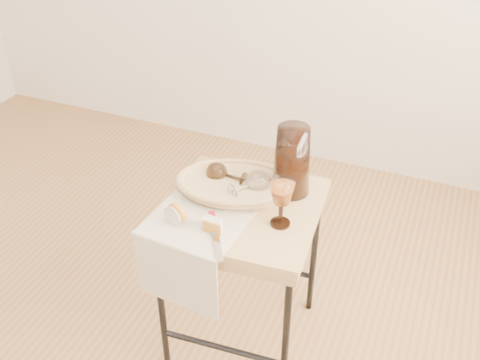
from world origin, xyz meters
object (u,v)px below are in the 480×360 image
at_px(tea_towel, 196,222).
at_px(pitcher, 292,160).
at_px(bread_basket, 235,186).
at_px(apple_half, 177,213).
at_px(goblet_lying_a, 228,176).
at_px(table_knife, 215,233).
at_px(goblet_lying_b, 247,186).
at_px(side_table, 242,276).
at_px(wine_goblet, 281,203).

distance_m(tea_towel, pitcher, 0.39).
bearing_deg(bread_basket, apple_half, -131.72).
relative_size(goblet_lying_a, table_knife, 0.54).
height_order(tea_towel, apple_half, apple_half).
bearing_deg(goblet_lying_b, apple_half, 176.76).
xyz_separation_m(pitcher, apple_half, (-0.28, -0.31, -0.08)).
bearing_deg(table_knife, bread_basket, 156.94).
xyz_separation_m(side_table, goblet_lying_b, (-0.00, 0.04, 0.38)).
bearing_deg(tea_towel, apple_half, -152.47).
height_order(side_table, table_knife, table_knife).
distance_m(wine_goblet, apple_half, 0.33).
xyz_separation_m(tea_towel, goblet_lying_b, (0.10, 0.18, 0.05)).
relative_size(bread_basket, table_knife, 1.57).
height_order(goblet_lying_a, wine_goblet, wine_goblet).
distance_m(side_table, pitcher, 0.49).
relative_size(bread_basket, wine_goblet, 2.15).
xyz_separation_m(bread_basket, pitcher, (0.18, 0.08, 0.10)).
bearing_deg(table_knife, tea_towel, -146.58).
relative_size(side_table, tea_towel, 2.12).
distance_m(pitcher, wine_goblet, 0.20).
bearing_deg(table_knife, goblet_lying_b, 143.95).
xyz_separation_m(tea_towel, goblet_lying_a, (0.02, 0.22, 0.05)).
relative_size(bread_basket, apple_half, 4.78).
bearing_deg(goblet_lying_b, side_table, -145.05).
height_order(goblet_lying_a, pitcher, pitcher).
distance_m(side_table, table_knife, 0.38).
distance_m(goblet_lying_b, pitcher, 0.18).
distance_m(tea_towel, apple_half, 0.07).
height_order(tea_towel, table_knife, table_knife).
bearing_deg(goblet_lying_a, side_table, 140.46).
bearing_deg(side_table, tea_towel, -127.05).
distance_m(side_table, bread_basket, 0.36).
bearing_deg(pitcher, wine_goblet, -94.89).
height_order(pitcher, apple_half, pitcher).
distance_m(wine_goblet, table_knife, 0.23).
bearing_deg(wine_goblet, table_knife, -140.58).
distance_m(bread_basket, goblet_lying_a, 0.04).
bearing_deg(bread_basket, tea_towel, -120.83).
bearing_deg(tea_towel, pitcher, 56.11).
xyz_separation_m(side_table, pitcher, (0.12, 0.15, 0.45)).
height_order(bread_basket, wine_goblet, wine_goblet).
xyz_separation_m(side_table, apple_half, (-0.16, -0.16, 0.36)).
xyz_separation_m(tea_towel, wine_goblet, (0.25, 0.10, 0.08)).
xyz_separation_m(pitcher, table_knife, (-0.14, -0.33, -0.11)).
relative_size(tea_towel, goblet_lying_b, 2.19).
bearing_deg(table_knife, apple_half, -128.53).
xyz_separation_m(bread_basket, apple_half, (-0.11, -0.23, 0.01)).
distance_m(goblet_lying_b, apple_half, 0.26).
bearing_deg(table_knife, wine_goblet, 97.90).
xyz_separation_m(tea_towel, pitcher, (0.23, 0.29, 0.12)).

